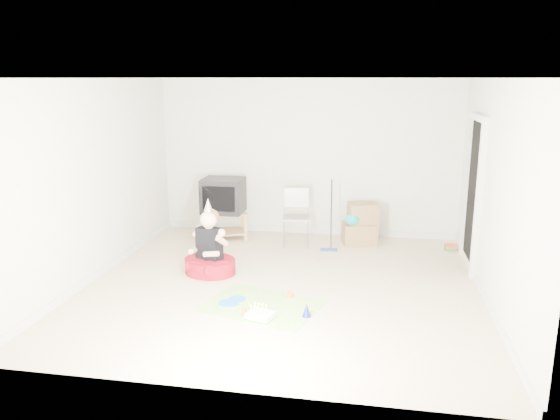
% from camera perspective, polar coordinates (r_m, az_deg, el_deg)
% --- Properties ---
extents(ground, '(5.00, 5.00, 0.00)m').
position_cam_1_polar(ground, '(7.11, 0.24, -7.86)').
color(ground, beige).
rests_on(ground, ground).
extents(doorway_recess, '(0.02, 0.90, 2.05)m').
position_cam_1_polar(doorway_recess, '(7.99, 19.59, 1.44)').
color(doorway_recess, black).
rests_on(doorway_recess, ground).
extents(tv_stand, '(0.84, 0.68, 0.46)m').
position_cam_1_polar(tv_stand, '(9.07, -5.88, -1.36)').
color(tv_stand, '#A6744B').
rests_on(tv_stand, ground).
extents(crt_tv, '(0.66, 0.54, 0.56)m').
position_cam_1_polar(crt_tv, '(8.96, -5.95, 1.52)').
color(crt_tv, black).
rests_on(crt_tv, tv_stand).
extents(folding_chair, '(0.47, 0.45, 0.93)m').
position_cam_1_polar(folding_chair, '(8.63, 1.70, -0.81)').
color(folding_chair, gray).
rests_on(folding_chair, ground).
extents(cardboard_boxes, '(0.61, 0.52, 0.66)m').
position_cam_1_polar(cardboard_boxes, '(8.84, 8.41, -1.51)').
color(cardboard_boxes, olive).
rests_on(cardboard_boxes, ground).
extents(floor_mop, '(0.27, 0.36, 1.06)m').
position_cam_1_polar(floor_mop, '(8.43, 5.14, -2.54)').
color(floor_mop, '#213DA8').
rests_on(floor_mop, ground).
extents(book_pile, '(0.23, 0.28, 0.06)m').
position_cam_1_polar(book_pile, '(8.97, 17.50, -3.71)').
color(book_pile, '#236A35').
rests_on(book_pile, ground).
extents(seated_woman, '(0.93, 0.93, 1.05)m').
position_cam_1_polar(seated_woman, '(7.52, -7.35, -4.88)').
color(seated_woman, maroon).
rests_on(seated_woman, ground).
extents(party_mat, '(1.53, 1.28, 0.01)m').
position_cam_1_polar(party_mat, '(6.49, -1.97, -9.98)').
color(party_mat, '#ED327E').
rests_on(party_mat, ground).
extents(birthday_cake, '(0.33, 0.29, 0.14)m').
position_cam_1_polar(birthday_cake, '(6.15, -2.06, -11.00)').
color(birthday_cake, white).
rests_on(birthday_cake, party_mat).
extents(blue_plate_near, '(0.21, 0.21, 0.01)m').
position_cam_1_polar(blue_plate_near, '(6.68, -4.50, -9.24)').
color(blue_plate_near, blue).
rests_on(blue_plate_near, party_mat).
extents(blue_plate_far, '(0.33, 0.33, 0.01)m').
position_cam_1_polar(blue_plate_far, '(6.57, -5.37, -9.66)').
color(blue_plate_far, blue).
rests_on(blue_plate_far, party_mat).
extents(orange_cup_near, '(0.08, 0.08, 0.07)m').
position_cam_1_polar(orange_cup_near, '(6.70, 1.04, -8.84)').
color(orange_cup_near, orange).
rests_on(orange_cup_near, party_mat).
extents(orange_cup_far, '(0.09, 0.09, 0.07)m').
position_cam_1_polar(orange_cup_far, '(6.24, -3.76, -10.62)').
color(orange_cup_far, orange).
rests_on(orange_cup_far, party_mat).
extents(blue_party_hat, '(0.13, 0.13, 0.15)m').
position_cam_1_polar(blue_party_hat, '(6.19, 2.80, -10.41)').
color(blue_party_hat, '#1920B3').
rests_on(blue_party_hat, party_mat).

